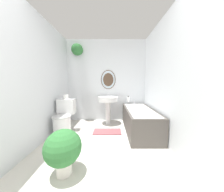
% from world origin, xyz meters
% --- Properties ---
extents(wall_back, '(2.43, 0.32, 2.40)m').
position_xyz_m(wall_back, '(-0.07, 2.86, 1.28)').
color(wall_back, silver).
rests_on(wall_back, ground_plane).
extents(wall_left, '(0.06, 2.96, 2.40)m').
position_xyz_m(wall_left, '(-1.18, 1.42, 1.20)').
color(wall_left, silver).
rests_on(wall_left, ground_plane).
extents(wall_right, '(0.06, 2.96, 2.40)m').
position_xyz_m(wall_right, '(1.18, 1.42, 1.20)').
color(wall_right, silver).
rests_on(wall_right, ground_plane).
extents(toilet, '(0.39, 0.56, 0.76)m').
position_xyz_m(toilet, '(-0.90, 1.86, 0.34)').
color(toilet, white).
rests_on(toilet, ground_plane).
extents(pedestal_sink, '(0.55, 0.55, 0.86)m').
position_xyz_m(pedestal_sink, '(0.06, 2.53, 0.60)').
color(pedestal_sink, white).
rests_on(pedestal_sink, ground_plane).
extents(bathtub, '(0.64, 1.51, 0.60)m').
position_xyz_m(bathtub, '(0.82, 2.04, 0.28)').
color(bathtub, '#4C4742').
rests_on(bathtub, ground_plane).
extents(shampoo_bottle, '(0.07, 0.07, 0.16)m').
position_xyz_m(shampoo_bottle, '(0.64, 2.65, 0.68)').
color(shampoo_bottle, white).
rests_on(shampoo_bottle, bathtub).
extents(potted_plant, '(0.44, 0.44, 0.57)m').
position_xyz_m(potted_plant, '(-0.42, 0.74, 0.34)').
color(potted_plant, silver).
rests_on(potted_plant, ground_plane).
extents(bath_mat, '(0.64, 0.33, 0.02)m').
position_xyz_m(bath_mat, '(0.06, 1.96, 0.01)').
color(bath_mat, '#934C51').
rests_on(bath_mat, ground_plane).
extents(toilet_paper_roll, '(0.11, 0.11, 0.10)m').
position_xyz_m(toilet_paper_roll, '(-0.90, 2.05, 0.81)').
color(toilet_paper_roll, white).
rests_on(toilet_paper_roll, toilet).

